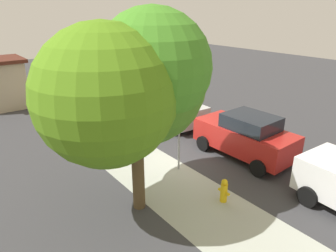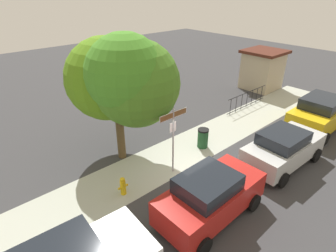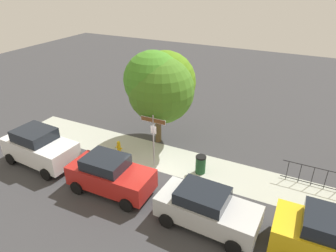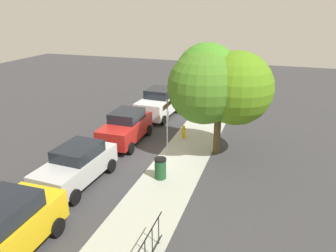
# 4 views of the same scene
# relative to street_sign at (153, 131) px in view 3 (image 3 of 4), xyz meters

# --- Properties ---
(ground_plane) EXTENTS (60.00, 60.00, 0.00)m
(ground_plane) POSITION_rel_street_sign_xyz_m (0.43, -0.40, -2.10)
(ground_plane) COLOR #38383A
(sidewalk_strip) EXTENTS (24.00, 2.60, 0.00)m
(sidewalk_strip) POSITION_rel_street_sign_xyz_m (2.43, 0.90, -2.10)
(sidewalk_strip) COLOR #A9AEA0
(sidewalk_strip) RESTS_ON ground_plane
(street_sign) EXTENTS (1.40, 0.07, 2.99)m
(street_sign) POSITION_rel_street_sign_xyz_m (0.00, 0.00, 0.00)
(street_sign) COLOR #9EA0A5
(street_sign) RESTS_ON ground_plane
(shade_tree) EXTENTS (4.12, 5.09, 5.75)m
(shade_tree) POSITION_rel_street_sign_xyz_m (-0.76, 2.29, 1.66)
(shade_tree) COLOR brown
(shade_tree) RESTS_ON ground_plane
(car_white) EXTENTS (4.18, 2.28, 1.98)m
(car_white) POSITION_rel_street_sign_xyz_m (-5.62, -2.49, -1.11)
(car_white) COLOR white
(car_white) RESTS_ON ground_plane
(car_red) EXTENTS (4.05, 2.02, 1.80)m
(car_red) POSITION_rel_street_sign_xyz_m (-0.82, -2.75, -1.19)
(car_red) COLOR #B1201B
(car_red) RESTS_ON ground_plane
(car_silver) EXTENTS (4.19, 2.11, 1.69)m
(car_silver) POSITION_rel_street_sign_xyz_m (3.98, -2.84, -1.23)
(car_silver) COLOR #BBBDBD
(car_silver) RESTS_ON ground_plane
(iron_fence) EXTENTS (4.06, 0.04, 1.07)m
(iron_fence) POSITION_rel_street_sign_xyz_m (8.29, 1.90, -1.54)
(iron_fence) COLOR black
(iron_fence) RESTS_ON ground_plane
(fire_hydrant) EXTENTS (0.42, 0.22, 0.78)m
(fire_hydrant) POSITION_rel_street_sign_xyz_m (-2.41, 0.20, -1.71)
(fire_hydrant) COLOR yellow
(fire_hydrant) RESTS_ON ground_plane
(trash_bin) EXTENTS (0.55, 0.55, 0.98)m
(trash_bin) POSITION_rel_street_sign_xyz_m (2.47, 0.50, -1.60)
(trash_bin) COLOR #1E4C28
(trash_bin) RESTS_ON ground_plane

